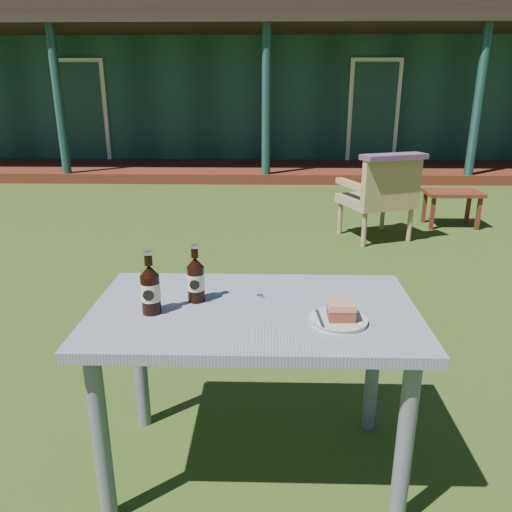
{
  "coord_description": "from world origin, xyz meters",
  "views": [
    {
      "loc": [
        0.05,
        -3.28,
        1.49
      ],
      "look_at": [
        0.0,
        -1.3,
        0.82
      ],
      "focal_mm": 35.0,
      "sensor_mm": 36.0,
      "label": 1
    }
  ],
  "objects_px": {
    "cafe_table": "(254,332)",
    "cake_slice": "(341,310)",
    "cola_bottle_far": "(150,289)",
    "armchair_left": "(381,194)",
    "cola_bottle_near": "(196,279)",
    "side_table": "(452,196)",
    "plate": "(338,320)"
  },
  "relations": [
    {
      "from": "cafe_table",
      "to": "cake_slice",
      "type": "distance_m",
      "value": 0.35
    },
    {
      "from": "cola_bottle_far",
      "to": "armchair_left",
      "type": "xyz_separation_m",
      "value": [
        1.54,
        3.34,
        -0.34
      ]
    },
    {
      "from": "cola_bottle_far",
      "to": "armchair_left",
      "type": "distance_m",
      "value": 3.69
    },
    {
      "from": "cola_bottle_near",
      "to": "armchair_left",
      "type": "xyz_separation_m",
      "value": [
        1.4,
        3.23,
        -0.33
      ]
    },
    {
      "from": "armchair_left",
      "to": "side_table",
      "type": "height_order",
      "value": "armchair_left"
    },
    {
      "from": "cola_bottle_near",
      "to": "plate",
      "type": "bearing_deg",
      "value": -17.87
    },
    {
      "from": "plate",
      "to": "cake_slice",
      "type": "height_order",
      "value": "cake_slice"
    },
    {
      "from": "armchair_left",
      "to": "cafe_table",
      "type": "bearing_deg",
      "value": -109.69
    },
    {
      "from": "armchair_left",
      "to": "side_table",
      "type": "relative_size",
      "value": 1.41
    },
    {
      "from": "cafe_table",
      "to": "plate",
      "type": "relative_size",
      "value": 5.88
    },
    {
      "from": "plate",
      "to": "armchair_left",
      "type": "distance_m",
      "value": 3.51
    },
    {
      "from": "cake_slice",
      "to": "cola_bottle_near",
      "type": "distance_m",
      "value": 0.55
    },
    {
      "from": "cola_bottle_far",
      "to": "side_table",
      "type": "bearing_deg",
      "value": 57.67
    },
    {
      "from": "cafe_table",
      "to": "plate",
      "type": "bearing_deg",
      "value": -20.16
    },
    {
      "from": "plate",
      "to": "cola_bottle_far",
      "type": "xyz_separation_m",
      "value": [
        -0.66,
        0.06,
        0.08
      ]
    },
    {
      "from": "cafe_table",
      "to": "cola_bottle_near",
      "type": "bearing_deg",
      "value": 165.28
    },
    {
      "from": "cafe_table",
      "to": "armchair_left",
      "type": "relative_size",
      "value": 1.42
    },
    {
      "from": "cola_bottle_near",
      "to": "cola_bottle_far",
      "type": "relative_size",
      "value": 0.95
    },
    {
      "from": "cake_slice",
      "to": "armchair_left",
      "type": "bearing_deg",
      "value": 75.59
    },
    {
      "from": "plate",
      "to": "side_table",
      "type": "height_order",
      "value": "plate"
    },
    {
      "from": "cafe_table",
      "to": "cake_slice",
      "type": "height_order",
      "value": "cake_slice"
    },
    {
      "from": "plate",
      "to": "side_table",
      "type": "bearing_deg",
      "value": 65.48
    },
    {
      "from": "cafe_table",
      "to": "cola_bottle_near",
      "type": "xyz_separation_m",
      "value": [
        -0.22,
        0.06,
        0.19
      ]
    },
    {
      "from": "cafe_table",
      "to": "side_table",
      "type": "relative_size",
      "value": 2.0
    },
    {
      "from": "plate",
      "to": "cake_slice",
      "type": "xyz_separation_m",
      "value": [
        0.01,
        0.0,
        0.04
      ]
    },
    {
      "from": "cake_slice",
      "to": "armchair_left",
      "type": "height_order",
      "value": "armchair_left"
    },
    {
      "from": "cola_bottle_near",
      "to": "armchair_left",
      "type": "relative_size",
      "value": 0.26
    },
    {
      "from": "cola_bottle_near",
      "to": "armchair_left",
      "type": "bearing_deg",
      "value": 66.61
    },
    {
      "from": "side_table",
      "to": "cafe_table",
      "type": "bearing_deg",
      "value": -118.64
    },
    {
      "from": "cafe_table",
      "to": "cola_bottle_near",
      "type": "distance_m",
      "value": 0.3
    },
    {
      "from": "cafe_table",
      "to": "cola_bottle_far",
      "type": "bearing_deg",
      "value": -171.93
    },
    {
      "from": "plate",
      "to": "cake_slice",
      "type": "bearing_deg",
      "value": 4.38
    }
  ]
}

